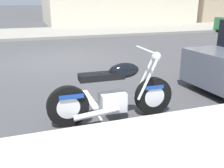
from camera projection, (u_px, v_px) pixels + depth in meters
name	position (u px, v px, depth m)	size (l,w,h in m)	color
ground_plane	(63.00, 60.00, 8.04)	(260.00, 260.00, 0.00)	#3D3D3F
sidewalk_far_curb	(214.00, 26.00, 18.20)	(120.00, 5.00, 0.14)	gray
parking_stall_stripe	(98.00, 111.00, 4.31)	(0.12, 2.20, 0.01)	silver
parked_motorcycle	(114.00, 94.00, 3.89)	(2.03, 0.62, 1.11)	black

